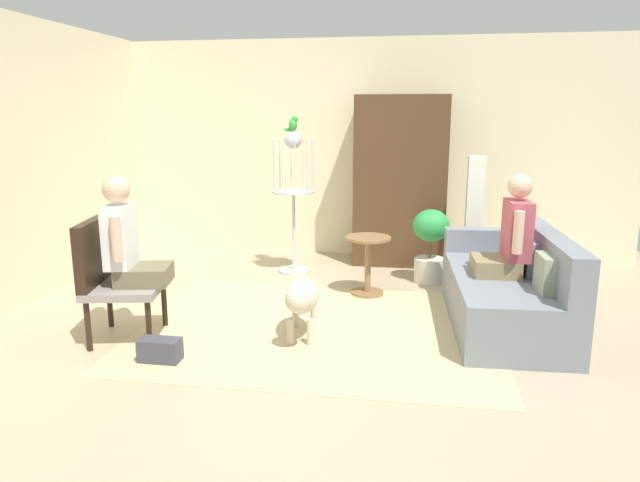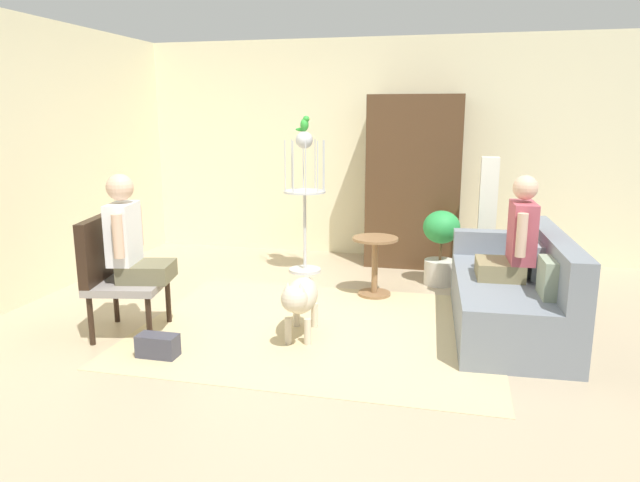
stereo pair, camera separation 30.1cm
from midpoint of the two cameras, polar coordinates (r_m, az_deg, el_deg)
ground_plane at (r=4.91m, az=3.26°, el=-8.46°), size 7.07×7.07×0.00m
back_wall at (r=7.25m, az=7.12°, el=8.96°), size 6.49×0.12×2.64m
left_wall at (r=6.14m, az=-25.06°, el=7.28°), size 0.12×5.82×2.64m
area_rug at (r=4.86m, az=1.65°, el=-8.64°), size 2.92×2.32×0.01m
couch at (r=5.08m, az=20.26°, el=-4.94°), size 0.92×1.86×0.81m
armchair at (r=4.84m, az=-18.06°, el=-2.52°), size 0.66×0.71×0.95m
person_on_couch at (r=4.93m, az=20.37°, el=0.21°), size 0.45×0.56×0.84m
person_on_armchair at (r=4.74m, az=-16.48°, el=0.22°), size 0.52×0.50×0.85m
round_end_table at (r=5.66m, az=6.95°, el=-2.05°), size 0.44×0.44×0.58m
dog at (r=4.56m, az=-0.05°, el=-5.60°), size 0.31×0.87×0.54m
bird_cage_stand at (r=6.38m, az=-0.18°, el=4.83°), size 0.47×0.47×1.57m
parrot at (r=6.33m, az=-0.15°, el=11.47°), size 0.17×0.10×0.17m
potted_plant at (r=6.13m, az=13.22°, el=-0.23°), size 0.38×0.38×0.78m
column_lamp at (r=6.40m, az=17.44°, el=1.98°), size 0.20×0.20×1.31m
armoire_cabinet at (r=6.83m, az=10.51°, el=5.77°), size 1.06×0.56×1.96m
handbag at (r=4.43m, az=-13.83°, el=-10.04°), size 0.30×0.15×0.17m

